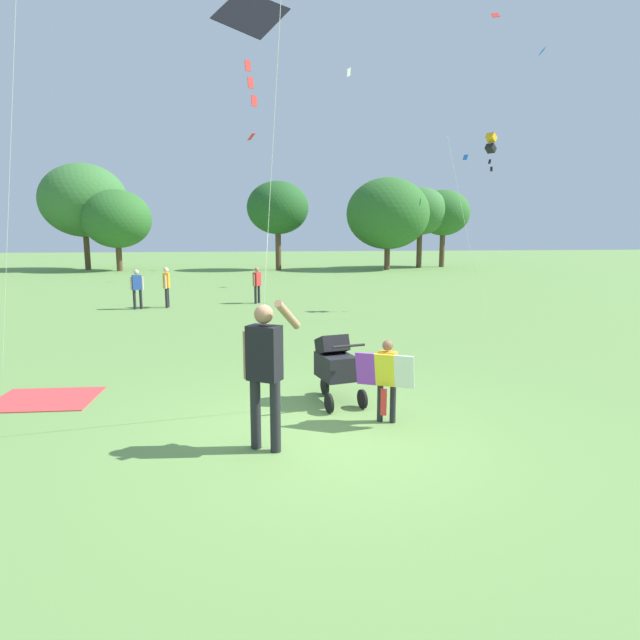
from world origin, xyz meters
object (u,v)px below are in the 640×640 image
child_with_butterfly_kite (387,374)px  stroller (335,363)px  picnic_blanket (45,399)px  person_adult_flyer (265,364)px  kite_green_novelty (491,145)px  person_sitting_far (257,282)px  kite_adult_black (251,27)px  person_red_shirt (137,286)px  person_couple_left (167,284)px

child_with_butterfly_kite → stroller: (-0.54, 0.94, -0.07)m
picnic_blanket → person_adult_flyer: bearing=-35.2°
kite_green_novelty → person_sitting_far: bearing=159.6°
person_adult_flyer → kite_adult_black: size_ratio=0.32×
person_red_shirt → kite_adult_black: bearing=-70.6°
child_with_butterfly_kite → kite_green_novelty: size_ratio=0.20×
person_adult_flyer → person_couple_left: bearing=103.3°
kite_green_novelty → child_with_butterfly_kite: bearing=-120.3°
child_with_butterfly_kite → kite_adult_black: (-1.68, 0.66, 4.40)m
kite_adult_black → kite_green_novelty: kite_adult_black is taller
person_red_shirt → person_sitting_far: size_ratio=1.02×
child_with_butterfly_kite → person_red_shirt: (-5.42, 11.32, 0.09)m
child_with_butterfly_kite → kite_green_novelty: 11.98m
person_sitting_far → picnic_blanket: person_sitting_far is taller
stroller → person_couple_left: bearing=110.5°
person_adult_flyer → stroller: bearing=56.8°
person_red_shirt → person_sitting_far: 4.00m
child_with_butterfly_kite → stroller: size_ratio=1.00×
stroller → person_couple_left: person_couple_left is taller
person_red_shirt → person_adult_flyer: bearing=-72.4°
child_with_butterfly_kite → person_adult_flyer: (-1.61, -0.69, 0.36)m
person_red_shirt → person_sitting_far: person_red_shirt is taller
person_couple_left → picnic_blanket: (-0.36, -9.97, -0.78)m
person_adult_flyer → person_sitting_far: (0.07, 12.95, -0.29)m
stroller → person_sitting_far: size_ratio=0.88×
kite_adult_black → person_couple_left: 12.08m
stroller → kite_green_novelty: (6.15, 8.67, 4.52)m
child_with_butterfly_kite → person_adult_flyer: 1.79m
child_with_butterfly_kite → kite_green_novelty: bearing=59.7°
stroller → person_sitting_far: bearing=95.0°
person_sitting_far → person_couple_left: size_ratio=0.95×
child_with_butterfly_kite → person_sitting_far: size_ratio=0.88×
person_adult_flyer → kite_green_novelty: 13.23m
person_sitting_far → person_couple_left: (-2.99, -0.67, 0.04)m
stroller → person_couple_left: (-3.98, 10.65, 0.18)m
person_adult_flyer → person_couple_left: person_adult_flyer is taller
person_red_shirt → picnic_blanket: bearing=-86.8°
kite_green_novelty → picnic_blanket: kite_green_novelty is taller
kite_green_novelty → stroller: bearing=-125.4°
kite_green_novelty → person_adult_flyer: bearing=-125.0°
kite_adult_black → person_red_shirt: size_ratio=4.37×
stroller → kite_green_novelty: bearing=54.6°
person_red_shirt → picnic_blanket: size_ratio=0.89×
kite_green_novelty → person_red_shirt: 11.99m
person_couple_left → person_red_shirt: bearing=-163.0°
kite_adult_black → kite_green_novelty: (7.29, 8.94, 0.05)m
stroller → picnic_blanket: (-4.35, 0.68, -0.60)m
kite_adult_black → kite_green_novelty: 11.54m
person_red_shirt → person_couple_left: person_couple_left is taller
kite_adult_black → person_couple_left: kite_adult_black is taller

